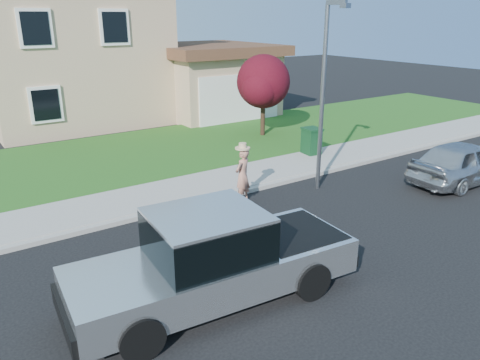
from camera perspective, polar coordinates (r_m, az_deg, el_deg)
name	(u,v)px	position (r m, az deg, el deg)	size (l,w,h in m)	color
ground	(273,239)	(11.39, 4.04, -7.14)	(80.00, 80.00, 0.00)	black
curb	(240,192)	(14.05, -0.03, -1.51)	(40.00, 0.20, 0.12)	gray
sidewalk	(220,182)	(14.91, -2.40, -0.21)	(40.00, 2.00, 0.15)	gray
lawn	(160,150)	(18.72, -9.72, 3.57)	(40.00, 7.00, 0.10)	#165018
house	(96,55)	(25.59, -17.18, 14.34)	(14.00, 11.30, 6.85)	tan
pickup_truck	(213,260)	(8.73, -3.26, -9.72)	(5.61, 2.33, 1.80)	black
woman	(243,174)	(13.24, 0.31, 0.68)	(0.68, 0.58, 1.75)	tan
sedan	(464,162)	(16.46, 25.66, 2.00)	(1.63, 4.06, 1.38)	#B5B8BD
ornamental_tree	(264,84)	(20.36, 2.93, 11.60)	(2.52, 2.27, 3.46)	black
trash_bin	(312,141)	(17.77, 8.71, 4.76)	(0.67, 0.75, 0.98)	#0E351A
street_lamp	(325,87)	(13.99, 10.30, 11.09)	(0.36, 0.72, 5.48)	slate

